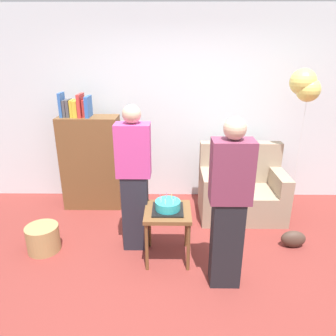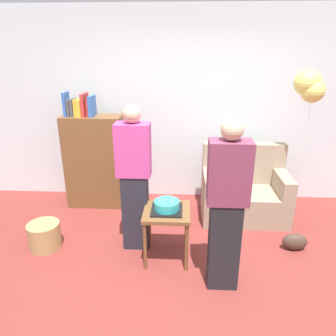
# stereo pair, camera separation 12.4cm
# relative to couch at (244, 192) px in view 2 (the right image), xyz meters

# --- Properties ---
(ground_plane) EXTENTS (8.00, 8.00, 0.00)m
(ground_plane) POSITION_rel_couch_xyz_m (-0.77, -1.40, -0.34)
(ground_plane) COLOR maroon
(wall_back) EXTENTS (6.00, 0.10, 2.70)m
(wall_back) POSITION_rel_couch_xyz_m (-0.77, 0.65, 1.01)
(wall_back) COLOR silver
(wall_back) RESTS_ON ground_plane
(couch) EXTENTS (1.10, 0.70, 0.96)m
(couch) POSITION_rel_couch_xyz_m (0.00, 0.00, 0.00)
(couch) COLOR gray
(couch) RESTS_ON ground_plane
(bookshelf) EXTENTS (0.80, 0.36, 1.61)m
(bookshelf) POSITION_rel_couch_xyz_m (-2.06, 0.24, 0.34)
(bookshelf) COLOR brown
(bookshelf) RESTS_ON ground_plane
(side_table) EXTENTS (0.48, 0.48, 0.58)m
(side_table) POSITION_rel_couch_xyz_m (-0.98, -0.99, 0.15)
(side_table) COLOR brown
(side_table) RESTS_ON ground_plane
(birthday_cake) EXTENTS (0.32, 0.32, 0.17)m
(birthday_cake) POSITION_rel_couch_xyz_m (-0.98, -0.99, 0.29)
(birthday_cake) COLOR black
(birthday_cake) RESTS_ON side_table
(person_blowing_candles) EXTENTS (0.36, 0.22, 1.63)m
(person_blowing_candles) POSITION_rel_couch_xyz_m (-1.34, -0.78, 0.49)
(person_blowing_candles) COLOR #23232D
(person_blowing_candles) RESTS_ON ground_plane
(person_holding_cake) EXTENTS (0.36, 0.22, 1.63)m
(person_holding_cake) POSITION_rel_couch_xyz_m (-0.43, -1.38, 0.49)
(person_holding_cake) COLOR black
(person_holding_cake) RESTS_ON ground_plane
(wicker_basket) EXTENTS (0.36, 0.36, 0.30)m
(wicker_basket) POSITION_rel_couch_xyz_m (-2.38, -0.88, -0.19)
(wicker_basket) COLOR #A88451
(wicker_basket) RESTS_ON ground_plane
(handbag) EXTENTS (0.28, 0.14, 0.20)m
(handbag) POSITION_rel_couch_xyz_m (0.46, -0.78, -0.24)
(handbag) COLOR #473328
(handbag) RESTS_ON ground_plane
(balloon_bunch) EXTENTS (0.36, 0.34, 1.93)m
(balloon_bunch) POSITION_rel_couch_xyz_m (0.64, -0.03, 1.39)
(balloon_bunch) COLOR silver
(balloon_bunch) RESTS_ON ground_plane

